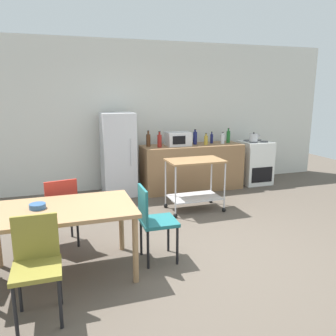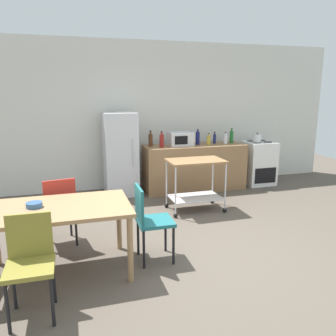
{
  "view_description": "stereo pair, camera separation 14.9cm",
  "coord_description": "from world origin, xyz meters",
  "px_view_note": "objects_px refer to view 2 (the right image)",
  "views": [
    {
      "loc": [
        -1.62,
        -3.52,
        1.92
      ],
      "look_at": [
        -0.06,
        1.2,
        0.8
      ],
      "focal_mm": 36.2,
      "sensor_mm": 36.0,
      "label": 1
    },
    {
      "loc": [
        -1.47,
        -3.56,
        1.92
      ],
      "look_at": [
        -0.06,
        1.2,
        0.8
      ],
      "focal_mm": 36.2,
      "sensor_mm": 36.0,
      "label": 2
    }
  ],
  "objects_px": {
    "stove_oven": "(258,163)",
    "microwave": "(180,139)",
    "bottle_sparkling_water": "(226,139)",
    "chair_teal": "(149,218)",
    "bottle_wine": "(215,139)",
    "dining_table": "(58,214)",
    "refrigerator": "(121,154)",
    "kitchen_cart": "(195,177)",
    "bottle_soy_sauce": "(151,140)",
    "bottle_soda": "(162,141)",
    "fruit_bowl": "(34,205)",
    "bottle_sesame_oil": "(231,137)",
    "bottle_olive_oil": "(209,140)",
    "chair_red": "(59,206)",
    "kettle": "(257,138)",
    "chair_olive": "(30,259)",
    "bottle_hot_sauce": "(198,138)"
  },
  "relations": [
    {
      "from": "stove_oven",
      "to": "microwave",
      "type": "xyz_separation_m",
      "value": [
        -1.74,
        -0.01,
        0.58
      ]
    },
    {
      "from": "bottle_sparkling_water",
      "to": "stove_oven",
      "type": "bearing_deg",
      "value": 3.41
    },
    {
      "from": "chair_teal",
      "to": "bottle_wine",
      "type": "xyz_separation_m",
      "value": [
        2.01,
        2.71,
        0.48
      ]
    },
    {
      "from": "bottle_wine",
      "to": "dining_table",
      "type": "bearing_deg",
      "value": -137.8
    },
    {
      "from": "refrigerator",
      "to": "kitchen_cart",
      "type": "height_order",
      "value": "refrigerator"
    },
    {
      "from": "bottle_soy_sauce",
      "to": "bottle_soda",
      "type": "xyz_separation_m",
      "value": [
        0.17,
        -0.16,
        0.0
      ]
    },
    {
      "from": "fruit_bowl",
      "to": "bottle_sesame_oil",
      "type": "bearing_deg",
      "value": 36.32
    },
    {
      "from": "bottle_olive_oil",
      "to": "bottle_sparkling_water",
      "type": "bearing_deg",
      "value": 4.76
    },
    {
      "from": "kitchen_cart",
      "to": "bottle_soda",
      "type": "height_order",
      "value": "bottle_soda"
    },
    {
      "from": "kitchen_cart",
      "to": "bottle_sesame_oil",
      "type": "bearing_deg",
      "value": 44.43
    },
    {
      "from": "stove_oven",
      "to": "bottle_soy_sauce",
      "type": "xyz_separation_m",
      "value": [
        -2.32,
        0.06,
        0.57
      ]
    },
    {
      "from": "bottle_soy_sauce",
      "to": "bottle_sesame_oil",
      "type": "height_order",
      "value": "bottle_soy_sauce"
    },
    {
      "from": "bottle_wine",
      "to": "bottle_sesame_oil",
      "type": "bearing_deg",
      "value": -6.36
    },
    {
      "from": "chair_red",
      "to": "microwave",
      "type": "xyz_separation_m",
      "value": [
        2.24,
        1.93,
        0.51
      ]
    },
    {
      "from": "kitchen_cart",
      "to": "microwave",
      "type": "height_order",
      "value": "microwave"
    },
    {
      "from": "microwave",
      "to": "bottle_sparkling_water",
      "type": "distance_m",
      "value": 0.94
    },
    {
      "from": "microwave",
      "to": "kettle",
      "type": "bearing_deg",
      "value": -3.26
    },
    {
      "from": "dining_table",
      "to": "chair_olive",
      "type": "bearing_deg",
      "value": -108.91
    },
    {
      "from": "dining_table",
      "to": "bottle_hot_sauce",
      "type": "height_order",
      "value": "bottle_hot_sauce"
    },
    {
      "from": "dining_table",
      "to": "bottle_sparkling_water",
      "type": "relative_size",
      "value": 6.47
    },
    {
      "from": "refrigerator",
      "to": "kettle",
      "type": "bearing_deg",
      "value": -3.7
    },
    {
      "from": "dining_table",
      "to": "bottle_soda",
      "type": "bearing_deg",
      "value": 54.17
    },
    {
      "from": "fruit_bowl",
      "to": "refrigerator",
      "type": "bearing_deg",
      "value": 63.99
    },
    {
      "from": "bottle_soy_sauce",
      "to": "bottle_sesame_oil",
      "type": "relative_size",
      "value": 1.02
    },
    {
      "from": "chair_red",
      "to": "bottle_sesame_oil",
      "type": "distance_m",
      "value": 3.92
    },
    {
      "from": "bottle_olive_oil",
      "to": "bottle_hot_sauce",
      "type": "bearing_deg",
      "value": 147.28
    },
    {
      "from": "refrigerator",
      "to": "fruit_bowl",
      "type": "xyz_separation_m",
      "value": [
        -1.31,
        -2.67,
        0.0
      ]
    },
    {
      "from": "dining_table",
      "to": "microwave",
      "type": "height_order",
      "value": "microwave"
    },
    {
      "from": "chair_olive",
      "to": "kettle",
      "type": "xyz_separation_m",
      "value": [
        4.08,
        3.19,
        0.48
      ]
    },
    {
      "from": "bottle_soda",
      "to": "bottle_sesame_oil",
      "type": "distance_m",
      "value": 1.52
    },
    {
      "from": "stove_oven",
      "to": "bottle_hot_sauce",
      "type": "height_order",
      "value": "bottle_hot_sauce"
    },
    {
      "from": "chair_teal",
      "to": "bottle_soy_sauce",
      "type": "bearing_deg",
      "value": -13.14
    },
    {
      "from": "chair_olive",
      "to": "bottle_sparkling_water",
      "type": "bearing_deg",
      "value": 43.95
    },
    {
      "from": "chair_teal",
      "to": "stove_oven",
      "type": "relative_size",
      "value": 0.97
    },
    {
      "from": "dining_table",
      "to": "bottle_sparkling_water",
      "type": "distance_m",
      "value": 4.11
    },
    {
      "from": "bottle_olive_oil",
      "to": "bottle_sparkling_water",
      "type": "xyz_separation_m",
      "value": [
        0.38,
        0.03,
        0.0
      ]
    },
    {
      "from": "dining_table",
      "to": "stove_oven",
      "type": "height_order",
      "value": "stove_oven"
    },
    {
      "from": "chair_teal",
      "to": "refrigerator",
      "type": "height_order",
      "value": "refrigerator"
    },
    {
      "from": "refrigerator",
      "to": "bottle_wine",
      "type": "distance_m",
      "value": 1.92
    },
    {
      "from": "kitchen_cart",
      "to": "bottle_soda",
      "type": "relative_size",
      "value": 3.01
    },
    {
      "from": "dining_table",
      "to": "chair_teal",
      "type": "height_order",
      "value": "chair_teal"
    },
    {
      "from": "fruit_bowl",
      "to": "chair_teal",
      "type": "bearing_deg",
      "value": -2.32
    },
    {
      "from": "kettle",
      "to": "chair_red",
      "type": "bearing_deg",
      "value": -154.62
    },
    {
      "from": "microwave",
      "to": "bottle_olive_oil",
      "type": "xyz_separation_m",
      "value": [
        0.56,
        -0.07,
        -0.03
      ]
    },
    {
      "from": "microwave",
      "to": "kettle",
      "type": "distance_m",
      "value": 1.63
    },
    {
      "from": "stove_oven",
      "to": "bottle_sparkling_water",
      "type": "xyz_separation_m",
      "value": [
        -0.8,
        -0.05,
        0.55
      ]
    },
    {
      "from": "kitchen_cart",
      "to": "bottle_soy_sauce",
      "type": "bearing_deg",
      "value": 109.65
    },
    {
      "from": "stove_oven",
      "to": "bottle_soda",
      "type": "relative_size",
      "value": 3.04
    },
    {
      "from": "chair_teal",
      "to": "bottle_hot_sauce",
      "type": "xyz_separation_m",
      "value": [
        1.63,
        2.68,
        0.51
      ]
    },
    {
      "from": "bottle_soda",
      "to": "bottle_sesame_oil",
      "type": "xyz_separation_m",
      "value": [
        1.51,
        0.13,
        0.0
      ]
    }
  ]
}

